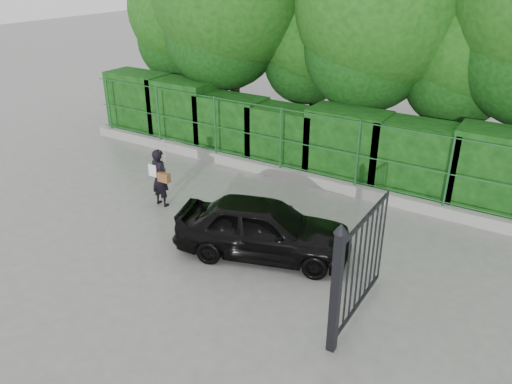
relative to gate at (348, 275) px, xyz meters
The scene contains 8 objects.
ground 4.81m from the gate, behind, with size 80.00×80.00×0.00m, color gray.
kerb 7.04m from the gate, 131.36° to the left, with size 14.00×0.25×0.30m, color #9E9E99.
fence 6.82m from the gate, 129.97° to the left, with size 14.13×0.06×1.80m.
hedge 7.77m from the gate, 126.74° to the left, with size 14.20×1.20×2.17m.
trees 9.76m from the gate, 112.24° to the left, with size 17.10×6.15×8.08m.
gate is the anchor object (origin of this frame).
woman 6.19m from the gate, 160.23° to the left, with size 0.93×0.95×1.81m.
car 2.91m from the gate, 149.83° to the left, with size 1.51×3.75×1.28m, color black.
Camera 1 is at (6.90, -7.21, 5.85)m, focal length 35.00 mm.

